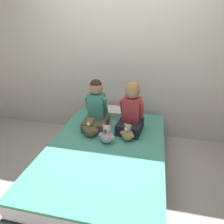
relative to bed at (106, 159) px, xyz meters
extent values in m
plane|color=#B2A899|center=(0.00, 0.00, -0.20)|extent=(14.00, 14.00, 0.00)
cube|color=beige|center=(0.00, 1.09, 1.05)|extent=(8.00, 0.06, 2.50)
cube|color=#2D2D33|center=(0.00, 0.00, -0.10)|extent=(1.37, 2.00, 0.21)
cube|color=silver|center=(0.00, 0.00, 0.09)|extent=(1.35, 1.96, 0.17)
cube|color=#4CA384|center=(0.00, 0.00, 0.19)|extent=(1.36, 1.98, 0.03)
cube|color=brown|center=(-0.24, 0.40, 0.27)|extent=(0.31, 0.38, 0.13)
cube|color=#3D8470|center=(-0.24, 0.46, 0.51)|extent=(0.21, 0.17, 0.34)
sphere|color=#9E7051|center=(-0.24, 0.46, 0.76)|extent=(0.18, 0.18, 0.18)
sphere|color=#2D2319|center=(-0.24, 0.46, 0.79)|extent=(0.16, 0.16, 0.16)
cylinder|color=#3D8470|center=(-0.36, 0.46, 0.51)|extent=(0.06, 0.15, 0.28)
cylinder|color=#3D8470|center=(-0.12, 0.46, 0.51)|extent=(0.06, 0.15, 0.28)
cube|color=black|center=(0.23, 0.40, 0.28)|extent=(0.35, 0.41, 0.14)
cube|color=#B23338|center=(0.24, 0.46, 0.50)|extent=(0.24, 0.19, 0.31)
sphere|color=#9E7051|center=(0.24, 0.46, 0.75)|extent=(0.19, 0.19, 0.19)
sphere|color=#A37A42|center=(0.24, 0.46, 0.78)|extent=(0.17, 0.17, 0.17)
cylinder|color=#B23338|center=(0.12, 0.47, 0.51)|extent=(0.07, 0.14, 0.25)
cylinder|color=#B23338|center=(0.37, 0.44, 0.51)|extent=(0.07, 0.14, 0.25)
sphere|color=brown|center=(-0.24, 0.17, 0.29)|extent=(0.17, 0.17, 0.17)
sphere|color=brown|center=(-0.24, 0.17, 0.41)|extent=(0.10, 0.10, 0.10)
sphere|color=white|center=(-0.25, 0.13, 0.40)|extent=(0.05, 0.05, 0.05)
sphere|color=brown|center=(-0.27, 0.18, 0.45)|extent=(0.04, 0.04, 0.04)
sphere|color=brown|center=(-0.20, 0.17, 0.45)|extent=(0.04, 0.04, 0.04)
sphere|color=brown|center=(-0.32, 0.17, 0.31)|extent=(0.06, 0.06, 0.06)
sphere|color=brown|center=(-0.16, 0.14, 0.31)|extent=(0.06, 0.06, 0.06)
sphere|color=tan|center=(0.23, 0.17, 0.28)|extent=(0.14, 0.14, 0.14)
sphere|color=tan|center=(0.23, 0.17, 0.38)|extent=(0.09, 0.09, 0.09)
sphere|color=white|center=(0.22, 0.14, 0.37)|extent=(0.04, 0.04, 0.04)
sphere|color=tan|center=(0.20, 0.19, 0.41)|extent=(0.04, 0.04, 0.04)
sphere|color=tan|center=(0.26, 0.16, 0.41)|extent=(0.04, 0.04, 0.04)
sphere|color=tan|center=(0.17, 0.19, 0.29)|extent=(0.05, 0.05, 0.05)
sphere|color=tan|center=(0.29, 0.14, 0.29)|extent=(0.05, 0.05, 0.05)
sphere|color=#DBA3B2|center=(0.00, 0.07, 0.28)|extent=(0.15, 0.15, 0.15)
sphere|color=#DBA3B2|center=(0.00, 0.07, 0.39)|extent=(0.09, 0.09, 0.09)
sphere|color=#4C4742|center=(-0.01, 0.03, 0.39)|extent=(0.04, 0.04, 0.04)
sphere|color=#DBA3B2|center=(-0.03, 0.08, 0.43)|extent=(0.04, 0.04, 0.04)
sphere|color=#DBA3B2|center=(0.03, 0.07, 0.43)|extent=(0.04, 0.04, 0.04)
sphere|color=#DBA3B2|center=(-0.08, 0.07, 0.30)|extent=(0.06, 0.06, 0.06)
sphere|color=#DBA3B2|center=(0.07, 0.04, 0.30)|extent=(0.06, 0.06, 0.06)
cube|color=silver|center=(0.00, 0.83, 0.26)|extent=(0.56, 0.29, 0.11)
camera|label=1|loc=(0.50, -1.92, 1.56)|focal=32.00mm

